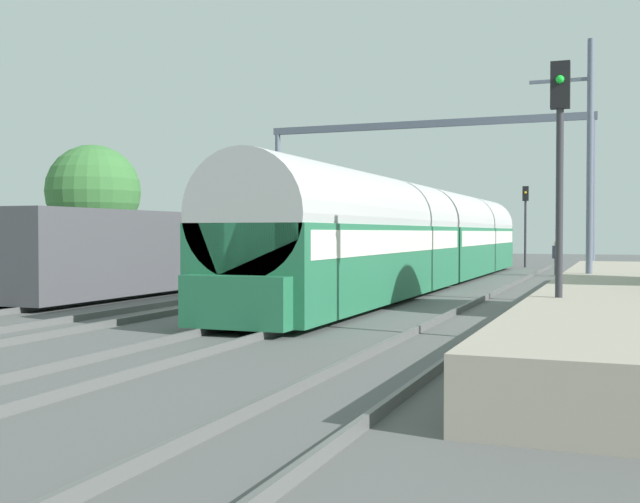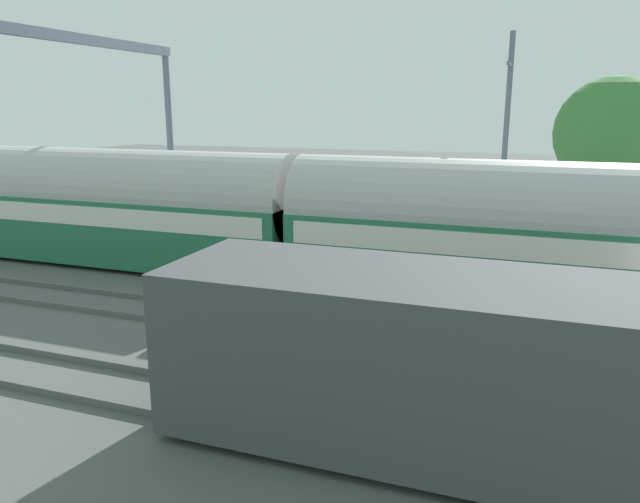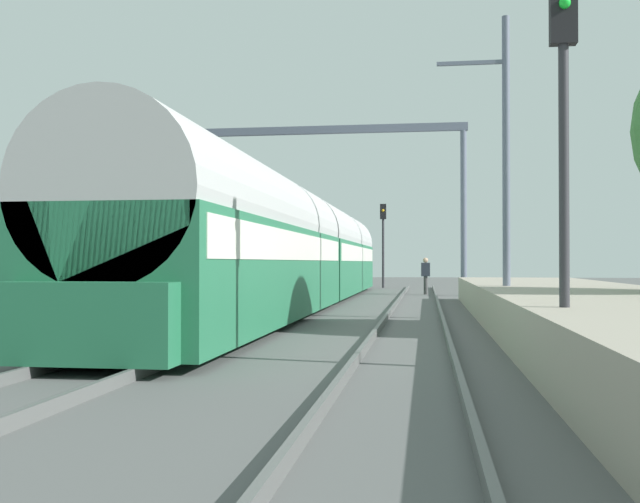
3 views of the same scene
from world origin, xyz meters
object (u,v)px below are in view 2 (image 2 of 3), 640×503
passenger_train (298,219)px  catenary_gantry (17,89)px  person_crossing (129,209)px  freight_car (587,384)px

passenger_train → catenary_gantry: (-2.06, 8.55, 3.95)m
passenger_train → catenary_gantry: bearing=103.6°
passenger_train → person_crossing: 10.69m
passenger_train → catenary_gantry: size_ratio=1.96×
freight_car → catenary_gantry: (6.18, 16.36, 4.45)m
person_crossing → passenger_train: bearing=60.9°
freight_car → catenary_gantry: catenary_gantry is taller
freight_car → person_crossing: bearing=54.1°
person_crossing → catenary_gantry: size_ratio=0.10×
freight_car → person_crossing: freight_car is taller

